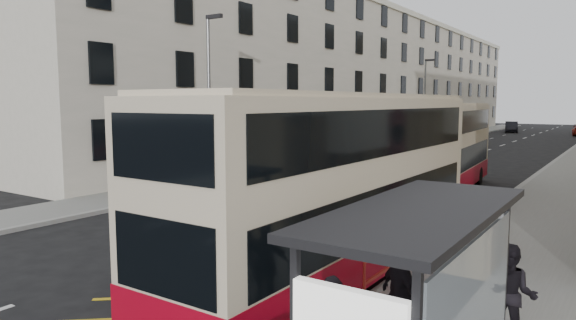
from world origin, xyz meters
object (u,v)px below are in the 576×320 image
Objects in this scene: street_lamp_far at (425,97)px; double_decker_front at (340,186)px; pedestrian_far at (401,297)px; bus_shelter at (421,273)px; double_decker_rear at (442,148)px; pedestrian_mid at (510,296)px; car_silver at (471,131)px; car_dark at (511,127)px; street_lamp_near at (210,91)px; white_van at (465,138)px.

street_lamp_far is 39.35m from double_decker_front.
bus_shelter is at bearing 152.35° from pedestrian_far.
pedestrian_mid is (5.59, -14.23, -1.08)m from double_decker_rear.
double_decker_front is at bearing -11.36° from pedestrian_far.
car_dark is at bearing 67.70° from car_silver.
bus_shelter is at bearing -70.88° from street_lamp_far.
double_decker_rear is at bearing 26.61° from street_lamp_near.
street_lamp_far is 1.37× the size of white_van.
double_decker_front is 6.36× the size of pedestrian_mid.
car_silver is at bearing 101.43° from double_decker_front.
pedestrian_far is at bearing -92.17° from car_dark.
double_decker_rear reaches higher than car_silver.
street_lamp_near is 1.00× the size of street_lamp_far.
car_dark is (2.87, 56.71, -3.90)m from street_lamp_near.
pedestrian_far is 0.38× the size of car_dark.
car_silver is at bearing 98.56° from double_decker_rear.
street_lamp_near is 1.77× the size of car_silver.
double_decker_front reaches higher than car_silver.
street_lamp_near is 42.52m from car_silver.
white_van is at bearing 104.27° from pedestrian_mid.
double_decker_front is 6.36× the size of pedestrian_far.
pedestrian_mid is (15.18, -9.43, -3.63)m from street_lamp_near.
street_lamp_far reaches higher than pedestrian_mid.
pedestrian_mid is at bearing -109.44° from pedestrian_far.
street_lamp_near is at bearing 146.44° from pedestrian_mid.
double_decker_rear is (-1.51, 12.48, -0.12)m from double_decker_front.
pedestrian_far is at bearing -46.51° from double_decker_front.
pedestrian_far is (-1.47, -1.03, -0.00)m from pedestrian_mid.
bus_shelter is 0.73× the size of white_van.
bus_shelter is at bearing -77.47° from double_decker_rear.
street_lamp_near is 1.37× the size of white_van.
car_dark is at bearing -45.42° from pedestrian_far.
street_lamp_far is at bearing -174.45° from white_van.
double_decker_rear is 6.07× the size of pedestrian_far.
pedestrian_far is at bearing -37.34° from street_lamp_near.
car_silver is (-2.60, 12.11, -0.04)m from white_van.
bus_shelter is 19.38m from street_lamp_near.
street_lamp_near is 4.67× the size of pedestrian_far.
pedestrian_far reaches higher than car_dark.
bus_shelter is at bearing -52.39° from double_decker_front.
pedestrian_mid is 67.28m from car_dark.
street_lamp_near is (-14.69, 12.39, 2.50)m from bus_shelter.
street_lamp_far is 5.41m from white_van.
bus_shelter is at bearing -40.14° from street_lamp_near.
bus_shelter is at bearing -91.63° from car_dark.
street_lamp_near is 11.03m from double_decker_rear.
pedestrian_far is at bearing -71.28° from street_lamp_far.
car_silver is (-13.95, 51.76, -0.24)m from pedestrian_mid.
street_lamp_far is 0.77× the size of double_decker_rear.
car_silver is 1.01× the size of car_dark.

